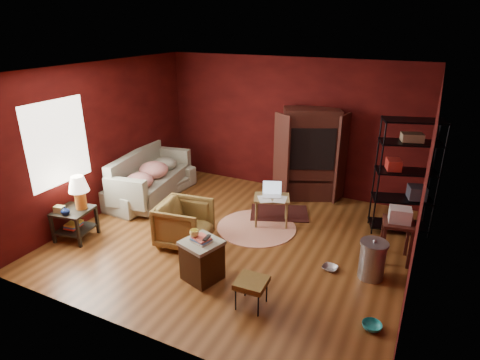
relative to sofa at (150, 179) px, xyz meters
The scene contains 18 objects.
room 2.62m from the sofa, 18.24° to the right, with size 5.54×5.04×2.84m.
sofa is the anchor object (origin of this frame).
armchair 2.09m from the sofa, 36.74° to the right, with size 0.78×0.73×0.81m, color black.
pet_bowl_steel 4.16m from the sofa, 13.27° to the right, with size 0.23×0.06×0.23m, color #AFB1B6.
pet_bowl_turquoise 5.19m from the sofa, 22.08° to the right, with size 0.24×0.07×0.24m, color teal.
vase 2.10m from the sofa, 91.30° to the right, with size 0.14×0.15×0.14m, color #0D1A43.
mug 3.09m from the sofa, 40.25° to the right, with size 0.13×0.10×0.13m, color #F8EF79.
side_table 1.87m from the sofa, 91.27° to the right, with size 0.64×0.64×1.10m.
sofa_cushions 0.03m from the sofa, 78.44° to the right, with size 1.17×2.23×0.89m.
hamper 3.14m from the sofa, 38.83° to the right, with size 0.62×0.62×0.70m.
footstool 3.99m from the sofa, 33.55° to the right, with size 0.40×0.40×0.39m.
rug_round 2.57m from the sofa, ahead, with size 1.84×1.84×0.01m.
rug_oriental 2.76m from the sofa, ahead, with size 1.28×1.08×0.01m.
laptop_desk 2.70m from the sofa, ahead, with size 0.74×0.65×0.77m.
tv_armoire 3.33m from the sofa, 26.46° to the left, with size 1.34×1.12×1.87m.
wire_shelving 4.93m from the sofa, ahead, with size 1.06×0.69×2.00m.
small_stand 4.87m from the sofa, ahead, with size 0.51×0.51×0.88m.
trash_can 4.69m from the sofa, 10.72° to the right, with size 0.52×0.52×0.62m.
Camera 1 is at (2.71, -5.34, 3.47)m, focal length 30.00 mm.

